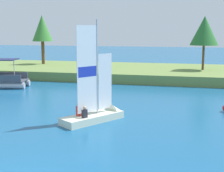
% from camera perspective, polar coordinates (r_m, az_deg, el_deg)
% --- Properties ---
extents(shore_bank, '(80.00, 12.39, 0.98)m').
position_cam_1_polar(shore_bank, '(37.91, 4.87, 2.45)').
color(shore_bank, olive).
rests_on(shore_bank, ground).
extents(shoreline_tree_left, '(2.58, 2.58, 6.21)m').
position_cam_1_polar(shoreline_tree_left, '(43.06, -12.12, 9.78)').
color(shoreline_tree_left, brown).
rests_on(shoreline_tree_left, shore_bank).
extents(shoreline_tree_midleft, '(3.04, 3.04, 5.81)m').
position_cam_1_polar(shoreline_tree_midleft, '(36.94, 15.88, 9.28)').
color(shoreline_tree_midleft, brown).
rests_on(shoreline_tree_midleft, shore_bank).
extents(wooden_dock, '(1.76, 5.46, 0.38)m').
position_cam_1_polar(wooden_dock, '(34.53, -18.89, 0.75)').
color(wooden_dock, brown).
rests_on(wooden_dock, ground).
extents(sailboat, '(3.48, 4.30, 6.23)m').
position_cam_1_polar(sailboat, '(19.41, -1.95, -4.51)').
color(sailboat, silver).
rests_on(sailboat, ground).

